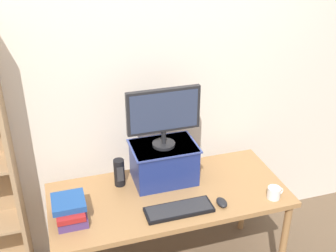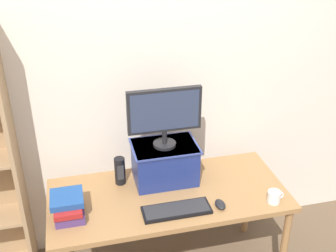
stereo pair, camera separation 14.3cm
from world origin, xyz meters
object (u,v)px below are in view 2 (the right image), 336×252
object	(u,v)px
desk	(168,202)
coffee_mug	(274,197)
riser_box	(165,162)
desk_speaker	(120,171)
computer_monitor	(164,113)
book_stack	(68,206)
computer_mouse	(220,204)
keyboard	(177,210)

from	to	relation	value
desk	coffee_mug	xyz separation A→B (m)	(0.65, -0.25, 0.11)
riser_box	desk_speaker	world-z (taller)	riser_box
computer_monitor	desk	bearing A→B (deg)	-95.14
desk	book_stack	distance (m)	0.67
computer_mouse	desk_speaker	bearing A→B (deg)	144.82
riser_box	keyboard	bearing A→B (deg)	-91.44
computer_monitor	coffee_mug	xyz separation A→B (m)	(0.64, -0.42, -0.48)
riser_box	computer_monitor	world-z (taller)	computer_monitor
desk	computer_monitor	size ratio (longest dim) A/B	3.23
computer_mouse	coffee_mug	bearing A→B (deg)	-5.39
computer_monitor	keyboard	size ratio (longest dim) A/B	1.13
keyboard	desk_speaker	xyz separation A→B (m)	(-0.30, 0.39, 0.09)
riser_box	computer_mouse	bearing A→B (deg)	-54.36
desk	coffee_mug	distance (m)	0.71
riser_box	computer_mouse	size ratio (longest dim) A/B	4.32
riser_box	keyboard	world-z (taller)	riser_box
computer_monitor	keyboard	distance (m)	0.62
coffee_mug	keyboard	bearing A→B (deg)	175.30
computer_monitor	riser_box	bearing A→B (deg)	90.00
computer_mouse	coffee_mug	distance (m)	0.36
desk	desk_speaker	size ratio (longest dim) A/B	8.00
computer_mouse	coffee_mug	xyz separation A→B (m)	(0.36, -0.03, 0.02)
computer_monitor	computer_mouse	xyz separation A→B (m)	(0.28, -0.38, -0.50)
desk	computer_mouse	world-z (taller)	computer_mouse
riser_box	computer_monitor	distance (m)	0.37
riser_box	computer_monitor	xyz separation A→B (m)	(-0.00, -0.00, 0.37)
desk	computer_monitor	xyz separation A→B (m)	(0.01, 0.16, 0.59)
riser_box	desk_speaker	xyz separation A→B (m)	(-0.31, 0.03, -0.04)
desk_speaker	riser_box	bearing A→B (deg)	-5.22
desk	desk_speaker	world-z (taller)	desk_speaker
desk_speaker	computer_mouse	bearing A→B (deg)	-35.18
riser_box	book_stack	bearing A→B (deg)	-160.94
book_stack	coffee_mug	xyz separation A→B (m)	(1.31, -0.19, -0.03)
riser_box	keyboard	xyz separation A→B (m)	(-0.01, -0.37, -0.13)
computer_mouse	book_stack	xyz separation A→B (m)	(-0.95, 0.15, 0.05)
riser_box	computer_monitor	size ratio (longest dim) A/B	0.91
riser_box	coffee_mug	bearing A→B (deg)	-33.39
riser_box	coffee_mug	size ratio (longest dim) A/B	4.00
coffee_mug	desk_speaker	xyz separation A→B (m)	(-0.95, 0.45, 0.06)
desk_speaker	keyboard	bearing A→B (deg)	-52.64
book_stack	desk_speaker	distance (m)	0.45
desk	riser_box	bearing A→B (deg)	84.90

